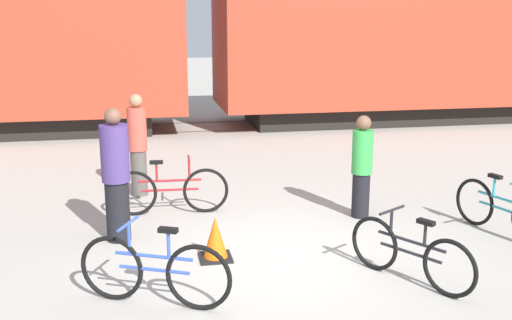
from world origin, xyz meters
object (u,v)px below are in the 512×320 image
freight_train (200,19)px  bicycle_maroon (170,191)px  traffic_cone (215,239)px  bicycle_black (410,253)px  person_in_red (138,145)px  bicycle_teal (503,210)px  person_in_purple (116,176)px  bicycle_blue (154,271)px  person_in_green (362,166)px

freight_train → bicycle_maroon: bearing=-99.7°
traffic_cone → bicycle_maroon: bearing=103.5°
bicycle_black → person_in_red: bearing=126.0°
bicycle_teal → person_in_purple: size_ratio=0.90×
person_in_red → traffic_cone: bearing=-41.4°
traffic_cone → freight_train: bearing=84.9°
bicycle_teal → bicycle_maroon: 4.80m
person_in_red → traffic_cone: 3.21m
freight_train → traffic_cone: (-0.83, -9.40, -2.67)m
person_in_red → bicycle_maroon: bearing=-36.0°
bicycle_blue → person_in_green: 3.92m
bicycle_blue → traffic_cone: bearing=54.9°
freight_train → bicycle_blue: bearing=-98.7°
person_in_red → bicycle_blue: bearing=-56.4°
bicycle_maroon → bicycle_blue: bearing=-96.2°
bicycle_black → person_in_red: (-2.99, 4.12, 0.53)m
traffic_cone → bicycle_black: bearing=-28.0°
freight_train → person_in_red: (-1.75, -6.39, -2.05)m
bicycle_blue → person_in_purple: 2.12m
bicycle_maroon → person_in_purple: bearing=-127.1°
bicycle_blue → bicycle_maroon: bearing=83.8°
freight_train → bicycle_teal: bearing=-71.3°
person_in_green → bicycle_blue: bearing=-89.7°
freight_train → bicycle_teal: (3.16, -9.32, -2.56)m
freight_train → person_in_red: size_ratio=13.69×
bicycle_teal → person_in_red: 5.74m
bicycle_teal → traffic_cone: bearing=-178.9°
bicycle_blue → bicycle_black: bearing=0.1°
bicycle_black → bicycle_maroon: 3.92m
person_in_red → traffic_cone: (0.91, -3.01, -0.62)m
bicycle_black → person_in_green: (0.29, 2.31, 0.44)m
bicycle_maroon → traffic_cone: bearing=-76.5°
bicycle_teal → person_in_green: 2.03m
bicycle_teal → person_in_purple: bearing=171.0°
bicycle_maroon → person_in_red: 1.31m
bicycle_maroon → bicycle_black: bearing=-49.8°
freight_train → bicycle_maroon: 8.04m
person_in_green → person_in_red: bearing=-155.0°
person_in_green → bicycle_teal: bearing=19.2°
person_in_green → traffic_cone: bearing=-99.0°
bicycle_black → bicycle_maroon: bearing=130.2°
person_in_purple → traffic_cone: size_ratio=3.28×
bicycle_maroon → person_in_green: (2.81, -0.68, 0.41)m
bicycle_teal → person_in_green: person_in_green is taller
bicycle_black → traffic_cone: size_ratio=2.60×
bicycle_teal → bicycle_black: bearing=-148.4°
bicycle_blue → person_in_purple: size_ratio=0.86×
bicycle_teal → bicycle_blue: bicycle_blue is taller
person_in_red → traffic_cone: person_in_red is taller
person_in_green → person_in_purple: person_in_purple is taller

